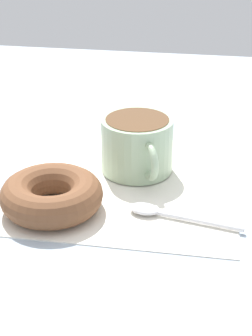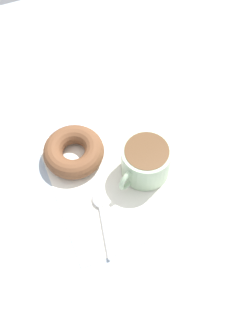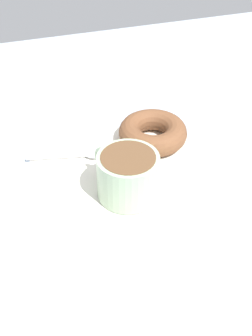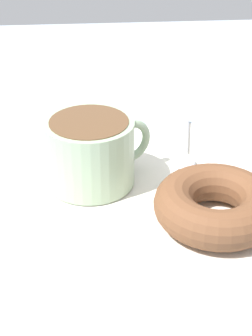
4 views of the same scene
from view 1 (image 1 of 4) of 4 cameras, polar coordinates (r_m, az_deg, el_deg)
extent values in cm
cube|color=#99A8B7|center=(74.58, 0.91, -1.56)|extent=(120.00, 120.00, 2.00)
cube|color=white|center=(72.28, 0.00, -1.52)|extent=(28.71, 28.71, 0.30)
cylinder|color=#9EB793|center=(73.80, 1.04, 2.36)|extent=(9.42, 9.42, 7.16)
cylinder|color=brown|center=(72.45, 1.06, 4.78)|extent=(8.22, 8.22, 0.60)
torus|color=#9EB793|center=(69.47, 2.39, 0.67)|extent=(3.06, 4.77, 4.91)
torus|color=brown|center=(65.98, -7.56, -2.72)|extent=(12.07, 12.07, 3.87)
ellipsoid|color=silver|center=(65.59, 1.86, -4.17)|extent=(4.00, 3.06, 0.90)
cylinder|color=silver|center=(64.22, 7.28, -5.33)|extent=(10.55, 2.64, 0.56)
camera|label=2|loc=(0.61, 48.64, 50.10)|focal=40.00mm
camera|label=3|loc=(1.18, 15.18, 33.61)|focal=50.00mm
camera|label=4|loc=(0.91, -35.82, 21.25)|focal=60.00mm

